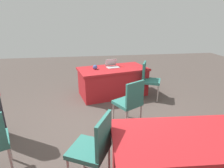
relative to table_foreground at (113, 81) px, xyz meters
The scene contains 9 objects.
ground_plane 1.86m from the table_foreground, 75.96° to the left, with size 14.40×14.40×0.00m, color #4C423D.
table_foreground is the anchor object (origin of this frame).
table_mid_left 3.12m from the table_foreground, 98.10° to the left, with size 1.86×1.00×0.74m.
chair_near_front 0.97m from the table_foreground, 156.48° to the left, with size 0.58×0.58×0.95m.
chair_tucked_right 2.97m from the table_foreground, 77.11° to the left, with size 0.59×0.59×0.98m.
chair_aisle 1.63m from the table_foreground, 92.93° to the left, with size 0.60×0.60×0.94m.
laptop_silver 0.42m from the table_foreground, 90.45° to the right, with size 0.38×0.36×0.21m.
yarn_ball 0.64m from the table_foreground, ahead, with size 0.12×0.12×0.12m, color #3F5999.
scissors_red 0.50m from the table_foreground, 152.35° to the right, with size 0.18×0.04×0.01m, color red.
Camera 1 is at (0.28, 2.97, 2.02)m, focal length 29.96 mm.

